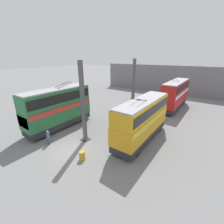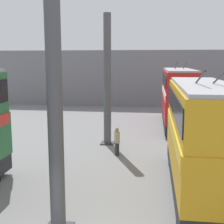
{
  "view_description": "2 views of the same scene",
  "coord_description": "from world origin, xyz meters",
  "px_view_note": "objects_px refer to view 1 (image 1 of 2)",
  "views": [
    {
      "loc": [
        -8.34,
        -11.49,
        9.22
      ],
      "look_at": [
        8.36,
        0.5,
        1.53
      ],
      "focal_mm": 24.0,
      "sensor_mm": 36.0,
      "label": 1
    },
    {
      "loc": [
        -7.31,
        -3.17,
        5.78
      ],
      "look_at": [
        10.54,
        -0.75,
        2.79
      ],
      "focal_mm": 50.0,
      "sensor_mm": 36.0,
      "label": 2
    }
  ],
  "objects_px": {
    "bus_right_far": "(58,106)",
    "bus_left_far": "(175,93)",
    "oil_drum": "(82,156)",
    "person_aisle_midway": "(130,113)",
    "person_by_right_row": "(48,137)",
    "bus_left_near": "(142,118)"
  },
  "relations": [
    {
      "from": "bus_right_far",
      "to": "person_aisle_midway",
      "type": "bearing_deg",
      "value": -36.72
    },
    {
      "from": "oil_drum",
      "to": "person_aisle_midway",
      "type": "bearing_deg",
      "value": 6.68
    },
    {
      "from": "bus_left_far",
      "to": "person_by_right_row",
      "type": "relative_size",
      "value": 6.11
    },
    {
      "from": "bus_right_far",
      "to": "bus_left_near",
      "type": "bearing_deg",
      "value": -71.81
    },
    {
      "from": "bus_right_far",
      "to": "oil_drum",
      "type": "bearing_deg",
      "value": -112.62
    },
    {
      "from": "bus_right_far",
      "to": "bus_left_far",
      "type": "bearing_deg",
      "value": -30.97
    },
    {
      "from": "bus_left_near",
      "to": "person_by_right_row",
      "type": "height_order",
      "value": "bus_left_near"
    },
    {
      "from": "bus_left_near",
      "to": "person_aisle_midway",
      "type": "relative_size",
      "value": 5.44
    },
    {
      "from": "bus_left_far",
      "to": "person_by_right_row",
      "type": "xyz_separation_m",
      "value": [
        -20.95,
        7.88,
        -2.0
      ]
    },
    {
      "from": "person_aisle_midway",
      "to": "oil_drum",
      "type": "xyz_separation_m",
      "value": [
        -11.51,
        -1.35,
        -0.49
      ]
    },
    {
      "from": "person_by_right_row",
      "to": "oil_drum",
      "type": "distance_m",
      "value": 4.98
    },
    {
      "from": "oil_drum",
      "to": "bus_left_far",
      "type": "bearing_deg",
      "value": -8.06
    },
    {
      "from": "person_by_right_row",
      "to": "person_aisle_midway",
      "type": "bearing_deg",
      "value": 26.91
    },
    {
      "from": "bus_right_far",
      "to": "oil_drum",
      "type": "relative_size",
      "value": 10.96
    },
    {
      "from": "bus_left_near",
      "to": "person_by_right_row",
      "type": "distance_m",
      "value": 10.64
    },
    {
      "from": "bus_left_far",
      "to": "oil_drum",
      "type": "xyz_separation_m",
      "value": [
        -20.66,
        2.92,
        -2.45
      ]
    },
    {
      "from": "person_by_right_row",
      "to": "bus_left_near",
      "type": "bearing_deg",
      "value": -4.88
    },
    {
      "from": "person_aisle_midway",
      "to": "bus_left_near",
      "type": "bearing_deg",
      "value": 106.71
    },
    {
      "from": "person_aisle_midway",
      "to": "person_by_right_row",
      "type": "bearing_deg",
      "value": 48.66
    },
    {
      "from": "bus_left_near",
      "to": "bus_left_far",
      "type": "distance_m",
      "value": 14.05
    },
    {
      "from": "bus_left_far",
      "to": "oil_drum",
      "type": "height_order",
      "value": "bus_left_far"
    },
    {
      "from": "bus_left_far",
      "to": "bus_left_near",
      "type": "bearing_deg",
      "value": 180.0
    }
  ]
}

